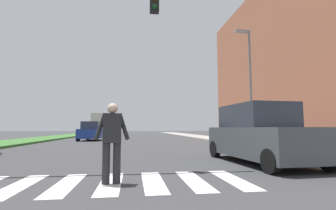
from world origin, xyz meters
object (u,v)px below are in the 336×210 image
(pedestrian_performer, at_px, (112,139))
(street_lamp_right, at_px, (249,75))
(sedan_midblock, at_px, (92,132))
(suv_crossing, at_px, (259,135))
(truck_box_delivery, at_px, (103,125))

(pedestrian_performer, bearing_deg, street_lamp_right, 50.42)
(pedestrian_performer, distance_m, sedan_midblock, 18.98)
(sedan_midblock, bearing_deg, pedestrian_performer, -79.69)
(street_lamp_right, relative_size, pedestrian_performer, 4.44)
(suv_crossing, relative_size, truck_box_delivery, 0.76)
(sedan_midblock, bearing_deg, truck_box_delivery, 92.14)
(truck_box_delivery, bearing_deg, suv_crossing, -72.92)
(truck_box_delivery, bearing_deg, street_lamp_right, -60.32)
(truck_box_delivery, bearing_deg, pedestrian_performer, -82.77)
(pedestrian_performer, bearing_deg, truck_box_delivery, 97.23)
(suv_crossing, bearing_deg, truck_box_delivery, 107.08)
(suv_crossing, bearing_deg, street_lamp_right, 65.38)
(street_lamp_right, bearing_deg, pedestrian_performer, -129.58)
(pedestrian_performer, height_order, sedan_midblock, sedan_midblock)
(pedestrian_performer, bearing_deg, suv_crossing, 28.18)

